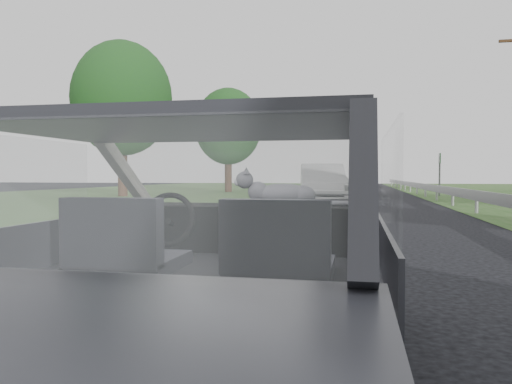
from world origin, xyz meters
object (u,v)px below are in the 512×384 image
at_px(subject_car, 215,262).
at_px(other_car, 322,183).
at_px(cat, 283,193).
at_px(highway_sign, 440,175).

bearing_deg(subject_car, other_car, 92.21).
relative_size(subject_car, cat, 7.22).
xyz_separation_m(cat, highway_sign, (5.10, 26.98, 0.14)).
relative_size(cat, other_car, 0.11).
distance_m(subject_car, cat, 0.77).
xyz_separation_m(subject_car, highway_sign, (5.39, 27.61, 0.50)).
bearing_deg(subject_car, cat, 65.66).
bearing_deg(other_car, cat, -94.24).
distance_m(other_car, highway_sign, 10.71).
bearing_deg(highway_sign, subject_car, -96.75).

